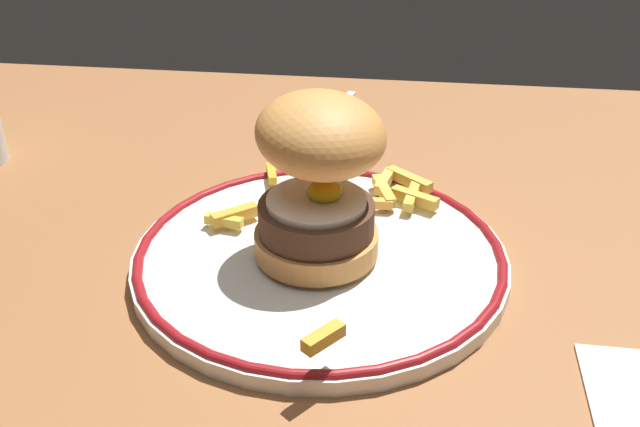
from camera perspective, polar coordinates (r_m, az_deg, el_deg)
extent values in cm
cube|color=brown|center=(55.10, 4.22, -7.41)|extent=(121.65, 90.31, 4.00)
cylinder|color=white|center=(55.71, 0.00, -3.57)|extent=(28.53, 28.53, 1.20)
torus|color=maroon|center=(55.38, 0.00, -3.05)|extent=(28.13, 28.13, 0.80)
cylinder|color=#CD8944|center=(54.18, -0.29, -2.24)|extent=(9.25, 9.25, 1.80)
cylinder|color=#492E1E|center=(53.11, -0.29, -0.35)|extent=(8.54, 8.54, 2.33)
cylinder|color=white|center=(52.41, -0.29, 0.98)|extent=(7.28, 7.28, 0.50)
ellipsoid|color=yellow|center=(52.35, 0.36, 1.78)|extent=(2.60, 2.60, 1.40)
ellipsoid|color=#CF8B45|center=(51.71, 0.08, 6.26)|extent=(13.75, 13.82, 6.63)
cube|color=#ECB349|center=(63.99, 5.13, 2.54)|extent=(1.71, 4.06, 0.88)
cube|color=gold|center=(61.87, 7.23, 1.37)|extent=(1.45, 4.43, 0.82)
cube|color=gold|center=(58.87, -6.70, -0.10)|extent=(3.66, 3.26, 0.96)
cube|color=gold|center=(65.41, -3.83, 3.16)|extent=(1.54, 3.23, 0.72)
cube|color=gold|center=(62.39, 5.04, 1.78)|extent=(2.34, 4.81, 0.87)
cube|color=gold|center=(61.53, 7.46, 1.23)|extent=(4.13, 2.82, 0.92)
cube|color=gold|center=(58.39, -7.56, -0.56)|extent=(3.23, 1.27, 0.74)
cube|color=gold|center=(60.55, 3.75, 0.84)|extent=(4.23, 0.82, 0.75)
cube|color=gold|center=(43.19, 0.27, -9.71)|extent=(2.51, 2.81, 0.88)
cube|color=gold|center=(64.43, 7.01, 2.66)|extent=(4.21, 3.75, 0.93)
cube|color=silver|center=(85.37, 1.35, 8.50)|extent=(3.72, 9.89, 0.36)
cube|color=silver|center=(80.25, -0.29, 7.07)|extent=(2.78, 2.91, 0.32)
cube|color=silver|center=(78.12, -0.43, 6.41)|extent=(0.91, 2.38, 0.28)
cube|color=silver|center=(78.31, -0.77, 6.47)|extent=(0.91, 2.38, 0.28)
cube|color=silver|center=(78.50, -1.10, 6.53)|extent=(0.91, 2.38, 0.28)
cube|color=silver|center=(78.69, -1.44, 6.58)|extent=(0.91, 2.38, 0.28)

